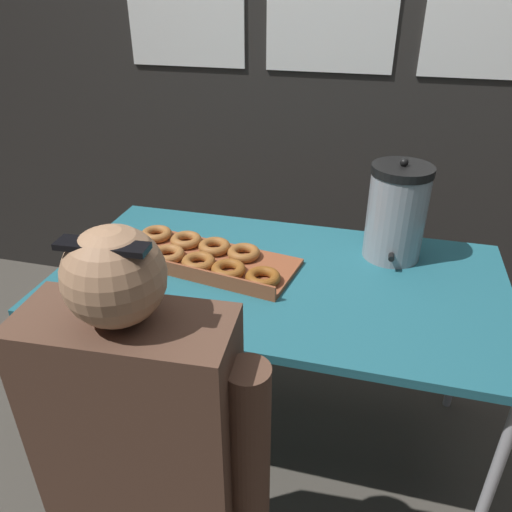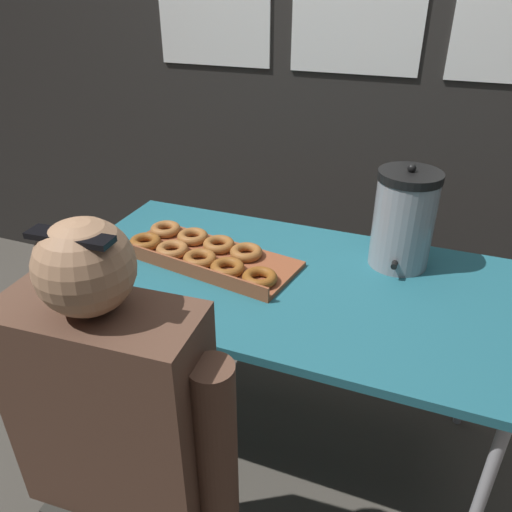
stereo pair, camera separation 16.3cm
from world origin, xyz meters
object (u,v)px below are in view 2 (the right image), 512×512
cell_phone (78,274)px  person_seated (121,453)px  coffee_urn (404,219)px  donut_box (204,253)px

cell_phone → person_seated: 0.63m
coffee_urn → cell_phone: 1.08m
cell_phone → person_seated: bearing=-34.7°
coffee_urn → donut_box: bearing=-161.2°
person_seated → donut_box: bearing=-86.3°
coffee_urn → person_seated: bearing=-121.5°
donut_box → person_seated: bearing=-73.2°
donut_box → cell_phone: size_ratio=4.13×
donut_box → person_seated: (0.09, -0.67, -0.21)m
donut_box → coffee_urn: (0.63, 0.21, 0.14)m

